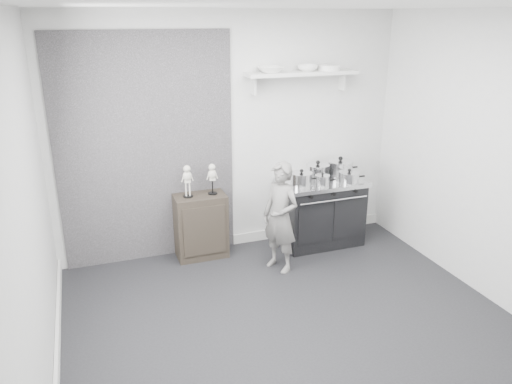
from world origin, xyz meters
TOP-DOWN VIEW (x-y plane):
  - ground at (0.00, 0.00)m, footprint 4.00×4.00m
  - room_shell at (-0.09, 0.15)m, footprint 4.02×3.62m
  - wall_shelf at (0.80, 1.68)m, footprint 1.30×0.26m
  - stove at (1.01, 1.48)m, footprint 0.99×0.62m
  - side_cabinet at (-0.43, 1.61)m, footprint 0.57×0.33m
  - child at (0.30, 1.02)m, footprint 0.46×0.53m
  - pot_front_left at (0.70, 1.39)m, footprint 0.33×0.25m
  - pot_back_left at (1.00, 1.58)m, footprint 0.37×0.28m
  - pot_back_right at (1.30, 1.58)m, footprint 0.39×0.31m
  - pot_front_right at (1.27, 1.32)m, footprint 0.33×0.24m
  - pot_front_center at (0.93, 1.31)m, footprint 0.25×0.17m
  - skeleton_full at (-0.56, 1.61)m, footprint 0.12×0.07m
  - skeleton_torso at (-0.28, 1.61)m, footprint 0.11×0.07m
  - bowl_large at (0.42, 1.67)m, footprint 0.28×0.28m
  - bowl_small at (0.86, 1.67)m, footprint 0.23×0.23m
  - plate_stack at (1.13, 1.67)m, footprint 0.26×0.26m

SIDE VIEW (x-z plane):
  - ground at x=0.00m, z-range 0.00..0.00m
  - side_cabinet at x=-0.43m, z-range 0.00..0.74m
  - stove at x=1.01m, z-range 0.00..0.80m
  - child at x=0.30m, z-range 0.00..1.21m
  - pot_front_center at x=0.93m, z-range 0.78..0.94m
  - pot_front_right at x=1.27m, z-range 0.78..0.94m
  - pot_front_left at x=0.70m, z-range 0.78..0.98m
  - pot_back_left at x=1.00m, z-range 0.77..0.99m
  - pot_back_right at x=1.30m, z-range 0.77..1.01m
  - skeleton_torso at x=-0.28m, z-range 0.74..1.14m
  - skeleton_full at x=-0.56m, z-range 0.74..1.16m
  - room_shell at x=-0.09m, z-range 0.28..2.99m
  - wall_shelf at x=0.80m, z-range 1.89..2.13m
  - plate_stack at x=1.13m, z-range 2.04..2.10m
  - bowl_large at x=0.42m, z-range 2.04..2.11m
  - bowl_small at x=0.86m, z-range 2.04..2.11m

